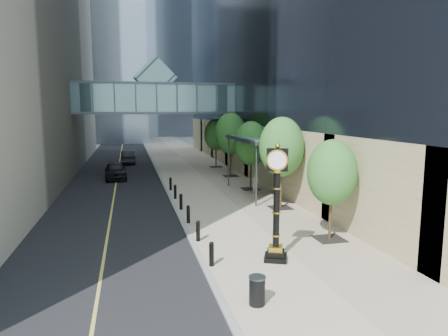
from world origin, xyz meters
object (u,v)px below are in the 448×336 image
(pedestrian, at_px, (255,183))
(car_far, at_px, (129,157))
(car_near, at_px, (116,170))
(street_clock, at_px, (276,211))
(trash_bin, at_px, (257,291))

(pedestrian, distance_m, car_far, 22.71)
(pedestrian, height_order, car_near, pedestrian)
(street_clock, distance_m, pedestrian, 13.53)
(car_far, bearing_deg, trash_bin, 98.43)
(trash_bin, height_order, car_far, car_far)
(car_near, height_order, car_far, car_near)
(car_far, bearing_deg, car_near, 86.22)
(street_clock, relative_size, pedestrian, 3.03)
(pedestrian, bearing_deg, car_near, -58.15)
(pedestrian, xyz_separation_m, car_far, (-9.23, 20.76, -0.10))
(pedestrian, bearing_deg, trash_bin, 56.92)
(pedestrian, relative_size, car_far, 0.35)
(trash_bin, xyz_separation_m, car_near, (-5.15, 26.22, 0.32))
(street_clock, xyz_separation_m, pedestrian, (3.30, 13.06, -1.32))
(car_near, bearing_deg, trash_bin, -81.95)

